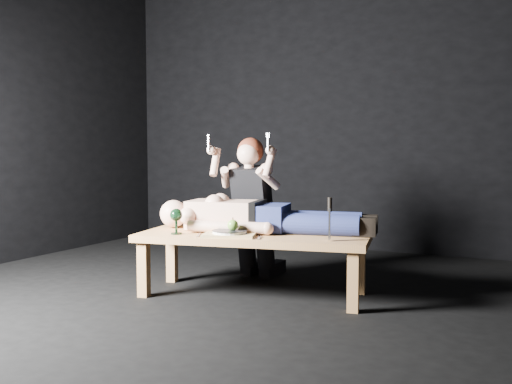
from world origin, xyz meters
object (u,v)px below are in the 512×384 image
serving_tray (230,235)px  lying_man (265,213)px  table (253,265)px  kneeling_woman (255,206)px  goblet (176,221)px  carving_knife (330,219)px

serving_tray → lying_man: bearing=71.0°
table → kneeling_woman: (-0.24, 0.53, 0.37)m
lying_man → goblet: lying_man is taller
goblet → carving_knife: 1.11m
kneeling_woman → serving_tray: size_ratio=3.30×
goblet → lying_man: bearing=39.2°
goblet → carving_knife: (1.09, 0.18, 0.05)m
carving_knife → table: bearing=162.5°
kneeling_woman → carving_knife: size_ratio=4.09×
serving_tray → carving_knife: carving_knife is taller
lying_man → serving_tray: lying_man is taller
kneeling_woman → table: bearing=-65.3°
table → kneeling_woman: size_ratio=1.39×
serving_tray → kneeling_woman: bearing=101.7°
kneeling_woman → carving_knife: (0.85, -0.60, 0.00)m
carving_knife → serving_tray: bearing=177.9°
table → lying_man: size_ratio=0.97×
kneeling_woman → goblet: (-0.25, -0.79, -0.05)m
lying_man → serving_tray: (-0.12, -0.34, -0.13)m
kneeling_woman → lying_man: bearing=-54.2°
serving_tray → goblet: (-0.39, -0.08, 0.08)m
table → carving_knife: 0.71m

